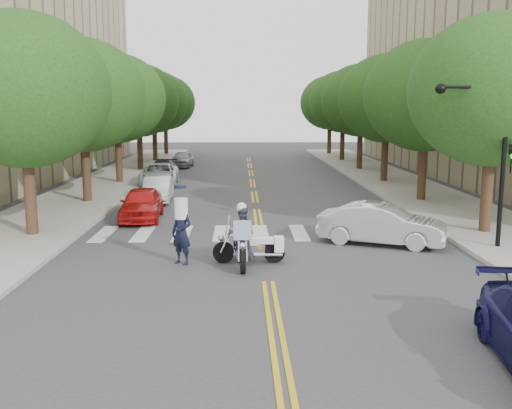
{
  "coord_description": "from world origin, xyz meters",
  "views": [
    {
      "loc": [
        -0.76,
        -15.67,
        4.87
      ],
      "look_at": [
        -0.2,
        5.65,
        1.3
      ],
      "focal_mm": 40.0,
      "sensor_mm": 36.0,
      "label": 1
    }
  ],
  "objects_px": {
    "motorcycle_parked": "(255,247)",
    "officer_standing": "(182,233)",
    "convertible": "(381,224)",
    "motorcycle_police": "(242,237)"
  },
  "relations": [
    {
      "from": "motorcycle_parked",
      "to": "convertible",
      "type": "xyz_separation_m",
      "value": [
        4.65,
        2.41,
        0.23
      ]
    },
    {
      "from": "motorcycle_parked",
      "to": "convertible",
      "type": "relative_size",
      "value": 0.51
    },
    {
      "from": "convertible",
      "to": "motorcycle_police",
      "type": "bearing_deg",
      "value": 140.52
    },
    {
      "from": "motorcycle_police",
      "to": "convertible",
      "type": "bearing_deg",
      "value": -154.4
    },
    {
      "from": "motorcycle_police",
      "to": "convertible",
      "type": "distance_m",
      "value": 5.74
    },
    {
      "from": "motorcycle_police",
      "to": "motorcycle_parked",
      "type": "xyz_separation_m",
      "value": [
        0.44,
        0.25,
        -0.37
      ]
    },
    {
      "from": "motorcycle_police",
      "to": "officer_standing",
      "type": "bearing_deg",
      "value": -6.43
    },
    {
      "from": "motorcycle_police",
      "to": "officer_standing",
      "type": "xyz_separation_m",
      "value": [
        -1.89,
        0.15,
        0.12
      ]
    },
    {
      "from": "motorcycle_parked",
      "to": "officer_standing",
      "type": "bearing_deg",
      "value": 92.46
    },
    {
      "from": "motorcycle_parked",
      "to": "convertible",
      "type": "bearing_deg",
      "value": -62.53
    }
  ]
}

